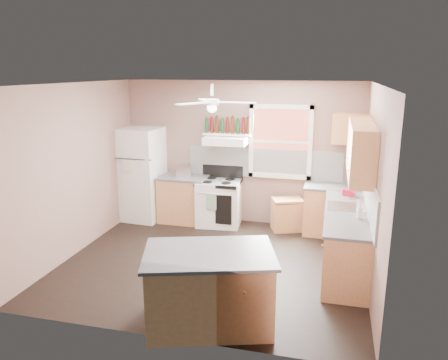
% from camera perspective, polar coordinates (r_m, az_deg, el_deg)
% --- Properties ---
extents(floor, '(4.50, 4.50, 0.00)m').
position_cam_1_polar(floor, '(6.86, -1.45, -10.73)').
color(floor, black).
rests_on(floor, ground).
extents(ceiling, '(4.50, 4.50, 0.00)m').
position_cam_1_polar(ceiling, '(6.21, -1.61, 12.44)').
color(ceiling, white).
rests_on(ceiling, ground).
extents(wall_back, '(4.50, 0.05, 2.70)m').
position_cam_1_polar(wall_back, '(8.33, 2.24, 3.57)').
color(wall_back, '#7C5D54').
rests_on(wall_back, ground).
extents(wall_right, '(0.05, 4.00, 2.70)m').
position_cam_1_polar(wall_right, '(6.21, 19.15, -0.99)').
color(wall_right, '#7C5D54').
rests_on(wall_right, ground).
extents(wall_left, '(0.05, 4.00, 2.70)m').
position_cam_1_polar(wall_left, '(7.34, -18.90, 1.32)').
color(wall_left, '#7C5D54').
rests_on(wall_left, ground).
extents(backsplash_back, '(2.90, 0.03, 0.55)m').
position_cam_1_polar(backsplash_back, '(8.24, 5.23, 2.17)').
color(backsplash_back, white).
rests_on(backsplash_back, wall_back).
extents(backsplash_right, '(0.03, 2.60, 0.55)m').
position_cam_1_polar(backsplash_right, '(6.54, 18.47, -1.77)').
color(backsplash_right, white).
rests_on(backsplash_right, wall_right).
extents(window_view, '(1.00, 0.02, 1.20)m').
position_cam_1_polar(window_view, '(8.12, 7.40, 4.98)').
color(window_view, brown).
rests_on(window_view, wall_back).
extents(window_frame, '(1.16, 0.07, 1.36)m').
position_cam_1_polar(window_frame, '(8.09, 7.37, 4.95)').
color(window_frame, white).
rests_on(window_frame, wall_back).
extents(refrigerator, '(0.82, 0.80, 1.81)m').
position_cam_1_polar(refrigerator, '(8.68, -10.73, 0.75)').
color(refrigerator, white).
rests_on(refrigerator, floor).
extents(base_cabinet_left, '(0.90, 0.60, 0.86)m').
position_cam_1_polar(base_cabinet_left, '(8.52, -5.27, -2.60)').
color(base_cabinet_left, '#A67345').
rests_on(base_cabinet_left, floor).
extents(counter_left, '(0.92, 0.62, 0.04)m').
position_cam_1_polar(counter_left, '(8.40, -5.34, 0.33)').
color(counter_left, '#4C4C4F').
rests_on(counter_left, base_cabinet_left).
extents(toaster, '(0.31, 0.22, 0.18)m').
position_cam_1_polar(toaster, '(8.40, -5.29, 1.10)').
color(toaster, silver).
rests_on(toaster, counter_left).
extents(stove, '(0.85, 0.70, 0.86)m').
position_cam_1_polar(stove, '(8.30, -0.66, -3.00)').
color(stove, white).
rests_on(stove, floor).
extents(range_hood, '(0.78, 0.50, 0.14)m').
position_cam_1_polar(range_hood, '(8.06, 0.25, 5.17)').
color(range_hood, white).
rests_on(range_hood, wall_back).
extents(bottle_shelf, '(0.90, 0.26, 0.03)m').
position_cam_1_polar(bottle_shelf, '(8.16, 0.45, 6.00)').
color(bottle_shelf, white).
rests_on(bottle_shelf, range_hood).
extents(cart, '(0.64, 0.53, 0.55)m').
position_cam_1_polar(cart, '(8.15, 8.25, -4.66)').
color(cart, '#A67345').
rests_on(cart, floor).
extents(base_cabinet_corner, '(1.00, 0.60, 0.86)m').
position_cam_1_polar(base_cabinet_corner, '(8.07, 13.96, -3.96)').
color(base_cabinet_corner, '#A67345').
rests_on(base_cabinet_corner, floor).
extents(base_cabinet_right, '(0.60, 2.20, 0.86)m').
position_cam_1_polar(base_cabinet_right, '(6.75, 15.54, -7.71)').
color(base_cabinet_right, '#A67345').
rests_on(base_cabinet_right, floor).
extents(counter_corner, '(1.02, 0.62, 0.04)m').
position_cam_1_polar(counter_corner, '(7.94, 14.16, -0.88)').
color(counter_corner, '#4C4C4F').
rests_on(counter_corner, base_cabinet_corner).
extents(counter_right, '(0.62, 2.22, 0.04)m').
position_cam_1_polar(counter_right, '(6.60, 15.72, -4.08)').
color(counter_right, '#4C4C4F').
rests_on(counter_right, base_cabinet_right).
extents(sink, '(0.55, 0.45, 0.03)m').
position_cam_1_polar(sink, '(6.79, 15.69, -3.44)').
color(sink, silver).
rests_on(sink, counter_right).
extents(faucet, '(0.03, 0.03, 0.14)m').
position_cam_1_polar(faucet, '(6.77, 17.09, -2.91)').
color(faucet, silver).
rests_on(faucet, sink).
extents(upper_cabinet_right, '(0.33, 1.80, 0.76)m').
position_cam_1_polar(upper_cabinet_right, '(6.59, 17.43, 3.84)').
color(upper_cabinet_right, '#A67345').
rests_on(upper_cabinet_right, wall_right).
extents(upper_cabinet_corner, '(0.60, 0.33, 0.52)m').
position_cam_1_polar(upper_cabinet_corner, '(7.88, 16.08, 6.46)').
color(upper_cabinet_corner, '#A67345').
rests_on(upper_cabinet_corner, wall_back).
extents(paper_towel, '(0.26, 0.12, 0.12)m').
position_cam_1_polar(paper_towel, '(8.02, 16.61, 1.83)').
color(paper_towel, white).
rests_on(paper_towel, wall_back).
extents(island, '(1.59, 1.25, 0.86)m').
position_cam_1_polar(island, '(5.19, -1.90, -14.17)').
color(island, '#A67345').
rests_on(island, floor).
extents(island_top, '(1.69, 1.35, 0.04)m').
position_cam_1_polar(island_top, '(4.99, -1.94, -9.62)').
color(island_top, '#4C4C4F').
rests_on(island_top, island).
extents(ceiling_fan_hub, '(0.20, 0.20, 0.08)m').
position_cam_1_polar(ceiling_fan_hub, '(6.23, -1.59, 10.14)').
color(ceiling_fan_hub, white).
rests_on(ceiling_fan_hub, ceiling).
extents(soap_bottle, '(0.12, 0.12, 0.23)m').
position_cam_1_polar(soap_bottle, '(6.28, 17.40, -3.85)').
color(soap_bottle, silver).
rests_on(soap_bottle, counter_right).
extents(red_caddy, '(0.21, 0.18, 0.10)m').
position_cam_1_polar(red_caddy, '(7.38, 16.01, -1.60)').
color(red_caddy, red).
rests_on(red_caddy, counter_right).
extents(wine_bottles, '(0.86, 0.06, 0.31)m').
position_cam_1_polar(wine_bottles, '(8.14, 0.48, 7.11)').
color(wine_bottles, '#143819').
rests_on(wine_bottles, bottle_shelf).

